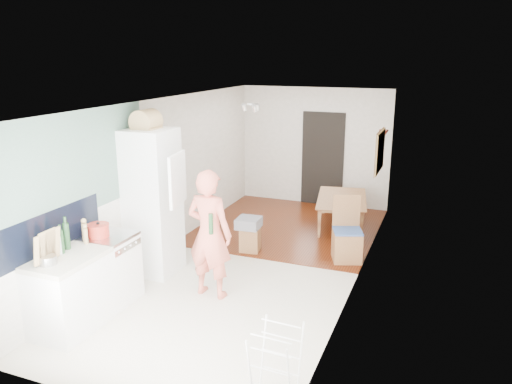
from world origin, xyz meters
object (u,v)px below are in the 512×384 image
Objects in this scene: person at (209,223)px; stool at (250,240)px; dining_table at (343,214)px; drying_rack at (276,366)px; dining_chair at (348,230)px.

stool is (-0.08, 1.62, -0.83)m from person.
drying_rack is at bearing 174.29° from dining_table.
dining_table is 1.77× the size of drying_rack.
stool is (-1.17, -1.78, -0.03)m from dining_table.
person is 2.40m from drying_rack.
person reaches higher than drying_rack.
person is 2.70× the size of drying_rack.
drying_rack is (0.44, -5.13, 0.14)m from dining_table.
dining_table is 1.66m from dining_chair.
dining_chair is at bearing 7.01° from stool.
person is 2.00× the size of dining_chair.
dining_chair reaches higher than dining_table.
person is at bearing 151.57° from dining_table.
drying_rack reaches higher than stool.
dining_table is at bearing 98.33° from drying_rack.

